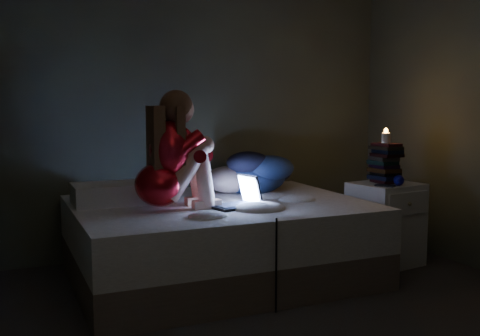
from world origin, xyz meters
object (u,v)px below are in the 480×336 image
laptop (234,191)px  phone (381,185)px  bed (219,240)px  nightstand (385,224)px  candle (386,137)px  woman (159,150)px

laptop → phone: size_ratio=2.27×
bed → laptop: size_ratio=6.31×
nightstand → candle: bearing=66.9°
phone → nightstand: bearing=15.4°
candle → phone: (-0.15, -0.15, -0.35)m
bed → nightstand: (1.31, -0.20, 0.04)m
bed → phone: size_ratio=14.33×
nightstand → candle: 0.67m
laptop → phone: bearing=-17.0°
bed → laptop: bearing=-86.3°
candle → woman: bearing=178.9°
bed → phone: (1.18, -0.31, 0.37)m
laptop → candle: (1.31, 0.08, 0.32)m
bed → laptop: laptop is taller
woman → laptop: size_ratio=2.48×
bed → candle: candle is taller
woman → nightstand: size_ratio=1.24×
phone → bed: bearing=141.0°
woman → phone: woman is taller
nightstand → candle: size_ratio=7.96×
woman → nightstand: woman is taller
candle → bed: bearing=173.1°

